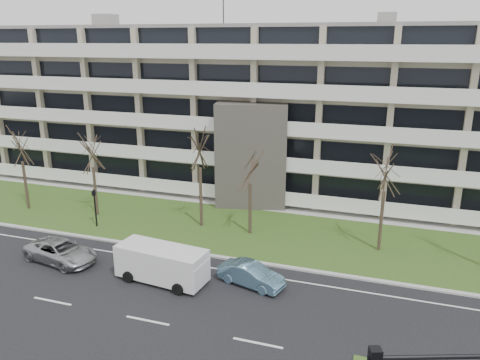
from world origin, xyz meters
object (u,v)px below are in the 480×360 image
(pedestrian_signal, at_px, (95,203))
(silver_pickup, at_px, (61,251))
(white_van, at_px, (163,261))
(blue_sedan, at_px, (251,275))

(pedestrian_signal, bearing_deg, silver_pickup, -101.33)
(silver_pickup, height_order, pedestrian_signal, pedestrian_signal)
(silver_pickup, distance_m, pedestrian_signal, 6.03)
(white_van, relative_size, pedestrian_signal, 1.86)
(blue_sedan, distance_m, white_van, 5.37)
(silver_pickup, distance_m, blue_sedan, 12.83)
(silver_pickup, height_order, blue_sedan, silver_pickup)
(blue_sedan, xyz_separation_m, pedestrian_signal, (-14.06, 4.79, 1.30))
(blue_sedan, xyz_separation_m, white_van, (-5.20, -1.18, 0.62))
(blue_sedan, bearing_deg, white_van, 118.01)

